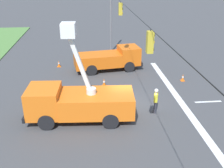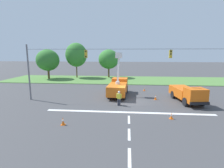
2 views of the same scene
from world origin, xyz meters
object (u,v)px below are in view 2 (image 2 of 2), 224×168
object	(u,v)px
utility_truck_support_near	(187,93)
traffic_cone_foreground_right	(156,97)
tree_far_west	(48,60)
traffic_cone_foreground_left	(171,116)
utility_truck_bucket_lift	(118,86)
road_worker	(119,97)
traffic_cone_near_bucket	(63,121)
tree_west	(76,55)
traffic_cone_mid_right	(144,89)
traffic_cone_mid_left	(185,91)
tree_centre	(109,59)

from	to	relation	value
utility_truck_support_near	traffic_cone_foreground_right	bearing A→B (deg)	168.07
tree_far_west	traffic_cone_foreground_left	distance (m)	33.09
utility_truck_bucket_lift	traffic_cone_foreground_left	xyz separation A→B (m)	(5.51, -8.85, -1.04)
road_worker	traffic_cone_near_bucket	bearing A→B (deg)	-127.03
tree_west	road_worker	bearing A→B (deg)	-62.54
tree_far_west	traffic_cone_mid_right	xyz separation A→B (m)	(21.45, -11.28, -4.16)
traffic_cone_mid_left	traffic_cone_mid_right	bearing A→B (deg)	168.21
tree_west	traffic_cone_mid_left	bearing A→B (deg)	-35.21
traffic_cone_foreground_right	utility_truck_support_near	bearing A→B (deg)	-11.93
tree_far_west	traffic_cone_mid_left	bearing A→B (deg)	-24.53
traffic_cone_mid_right	tree_far_west	bearing A→B (deg)	152.25
traffic_cone_foreground_left	tree_centre	bearing A→B (deg)	108.19
utility_truck_bucket_lift	traffic_cone_mid_right	bearing A→B (deg)	39.86
utility_truck_support_near	utility_truck_bucket_lift	bearing A→B (deg)	162.55
utility_truck_bucket_lift	road_worker	bearing A→B (deg)	-85.94
traffic_cone_foreground_left	tree_west	bearing A→B (deg)	122.71
utility_truck_bucket_lift	utility_truck_support_near	size ratio (longest dim) A/B	1.05
traffic_cone_foreground_left	traffic_cone_near_bucket	xyz separation A→B (m)	(-9.69, -2.28, 0.06)
tree_west	traffic_cone_foreground_right	world-z (taller)	tree_west
traffic_cone_mid_left	traffic_cone_near_bucket	size ratio (longest dim) A/B	0.89
traffic_cone_foreground_right	traffic_cone_mid_left	bearing A→B (deg)	39.29
road_worker	traffic_cone_foreground_right	world-z (taller)	road_worker
traffic_cone_foreground_right	road_worker	bearing A→B (deg)	-146.47
road_worker	traffic_cone_foreground_left	xyz separation A→B (m)	(5.15, -3.74, -0.71)
utility_truck_bucket_lift	utility_truck_support_near	bearing A→B (deg)	-17.45
utility_truck_support_near	road_worker	xyz separation A→B (m)	(-8.50, -2.33, -0.13)
tree_far_west	tree_west	bearing A→B (deg)	22.77
tree_west	traffic_cone_foreground_right	size ratio (longest dim) A/B	12.67
tree_west	road_worker	distance (m)	25.64
tree_west	utility_truck_bucket_lift	world-z (taller)	tree_west
traffic_cone_foreground_right	tree_centre	bearing A→B (deg)	112.74
utility_truck_support_near	traffic_cone_mid_left	size ratio (longest dim) A/B	10.27
utility_truck_support_near	traffic_cone_foreground_left	size ratio (longest dim) A/B	10.61
utility_truck_support_near	traffic_cone_mid_right	distance (m)	7.87
traffic_cone_mid_left	traffic_cone_near_bucket	world-z (taller)	traffic_cone_near_bucket
traffic_cone_foreground_right	traffic_cone_foreground_left	bearing A→B (deg)	-86.42
road_worker	traffic_cone_near_bucket	xyz separation A→B (m)	(-4.54, -6.02, -0.65)
tree_centre	traffic_cone_mid_left	size ratio (longest dim) A/B	10.94
traffic_cone_foreground_left	tree_far_west	bearing A→B (deg)	134.15
traffic_cone_foreground_left	traffic_cone_mid_left	size ratio (longest dim) A/B	0.97
road_worker	utility_truck_support_near	bearing A→B (deg)	15.31
utility_truck_support_near	traffic_cone_foreground_left	world-z (taller)	utility_truck_support_near
tree_west	traffic_cone_near_bucket	size ratio (longest dim) A/B	11.94
tree_west	utility_truck_support_near	world-z (taller)	tree_west
traffic_cone_foreground_left	utility_truck_bucket_lift	bearing A→B (deg)	121.89
tree_far_west	utility_truck_bucket_lift	xyz separation A→B (m)	(17.35, -14.70, -3.11)
tree_far_west	tree_centre	distance (m)	14.41
tree_centre	utility_truck_bucket_lift	distance (m)	18.80
utility_truck_support_near	traffic_cone_foreground_left	bearing A→B (deg)	-118.90
utility_truck_bucket_lift	traffic_cone_mid_right	world-z (taller)	utility_truck_bucket_lift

